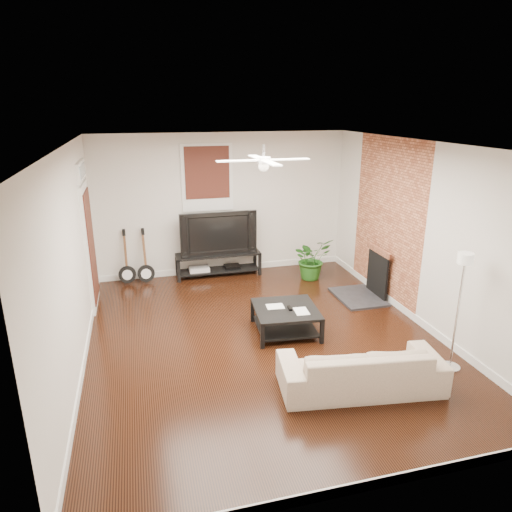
% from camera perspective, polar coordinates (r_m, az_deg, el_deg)
% --- Properties ---
extents(room, '(5.01, 6.01, 2.81)m').
position_cam_1_polar(room, '(6.41, 0.91, 1.05)').
color(room, black).
rests_on(room, ground).
extents(brick_accent, '(0.02, 2.20, 2.80)m').
position_cam_1_polar(brick_accent, '(8.26, 15.88, 4.27)').
color(brick_accent, brown).
rests_on(brick_accent, floor).
extents(fireplace, '(0.80, 1.10, 0.92)m').
position_cam_1_polar(fireplace, '(8.39, 13.63, -2.06)').
color(fireplace, black).
rests_on(fireplace, floor).
extents(window_back, '(1.00, 0.06, 1.30)m').
position_cam_1_polar(window_back, '(9.07, -6.04, 9.59)').
color(window_back, '#401711').
rests_on(window_back, wall_back).
extents(door_left, '(0.08, 1.00, 2.50)m').
position_cam_1_polar(door_left, '(8.10, -19.93, 2.50)').
color(door_left, white).
rests_on(door_left, wall_left).
extents(tv_stand, '(1.68, 0.45, 0.47)m').
position_cam_1_polar(tv_stand, '(9.32, -4.66, -1.01)').
color(tv_stand, black).
rests_on(tv_stand, floor).
extents(tv, '(1.51, 0.20, 0.87)m').
position_cam_1_polar(tv, '(9.14, -4.79, 2.98)').
color(tv, black).
rests_on(tv, tv_stand).
extents(coffee_table, '(1.01, 1.01, 0.39)m').
position_cam_1_polar(coffee_table, '(7.05, 3.68, -7.90)').
color(coffee_table, black).
rests_on(coffee_table, floor).
extents(sofa, '(2.04, 1.01, 0.57)m').
position_cam_1_polar(sofa, '(5.85, 12.81, -13.22)').
color(sofa, tan).
rests_on(sofa, floor).
extents(floor_lamp, '(0.29, 0.29, 1.59)m').
position_cam_1_polar(floor_lamp, '(6.38, 23.65, -6.43)').
color(floor_lamp, silver).
rests_on(floor_lamp, floor).
extents(potted_plant, '(0.89, 0.82, 0.83)m').
position_cam_1_polar(potted_plant, '(9.14, 6.89, -0.30)').
color(potted_plant, '#235D1A').
rests_on(potted_plant, floor).
extents(guitar_left, '(0.34, 0.24, 1.07)m').
position_cam_1_polar(guitar_left, '(9.08, -15.79, -0.19)').
color(guitar_left, black).
rests_on(guitar_left, floor).
extents(guitar_right, '(0.35, 0.26, 1.07)m').
position_cam_1_polar(guitar_right, '(9.05, -13.58, -0.07)').
color(guitar_right, black).
rests_on(guitar_right, floor).
extents(ceiling_fan, '(1.24, 1.24, 0.32)m').
position_cam_1_polar(ceiling_fan, '(6.17, 0.96, 11.77)').
color(ceiling_fan, white).
rests_on(ceiling_fan, ceiling).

